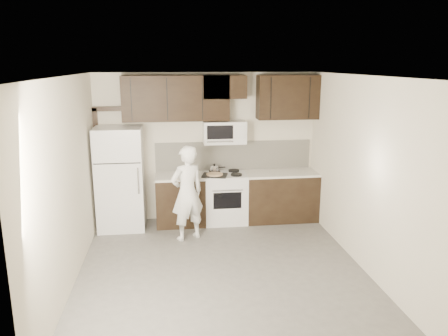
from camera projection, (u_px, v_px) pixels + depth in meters
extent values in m
plane|color=#585552|center=(222.00, 270.00, 6.18)|extent=(4.50, 4.50, 0.00)
plane|color=beige|center=(207.00, 147.00, 8.03)|extent=(4.00, 0.00, 4.00)
plane|color=white|center=(222.00, 76.00, 5.55)|extent=(4.50, 4.50, 0.00)
cube|color=black|center=(181.00, 201.00, 7.89)|extent=(0.87, 0.62, 0.87)
cube|color=black|center=(280.00, 197.00, 8.12)|extent=(1.32, 0.62, 0.87)
cube|color=white|center=(180.00, 176.00, 7.78)|extent=(0.87, 0.64, 0.04)
cube|color=white|center=(281.00, 173.00, 8.01)|extent=(1.32, 0.64, 0.04)
cube|color=silver|center=(225.00, 198.00, 7.99)|extent=(0.76, 0.62, 0.89)
cube|color=silver|center=(225.00, 174.00, 7.88)|extent=(0.76, 0.62, 0.02)
cube|color=black|center=(227.00, 201.00, 7.68)|extent=(0.50, 0.01, 0.30)
cylinder|color=silver|center=(228.00, 190.00, 7.60)|extent=(0.55, 0.02, 0.02)
cylinder|color=black|center=(216.00, 175.00, 7.71)|extent=(0.20, 0.20, 0.03)
cylinder|color=black|center=(236.00, 175.00, 7.75)|extent=(0.20, 0.20, 0.03)
cylinder|color=black|center=(214.00, 171.00, 8.00)|extent=(0.20, 0.20, 0.03)
cylinder|color=black|center=(234.00, 171.00, 8.04)|extent=(0.20, 0.20, 0.03)
cube|color=beige|center=(234.00, 155.00, 8.13)|extent=(2.90, 0.02, 0.54)
cube|color=black|center=(176.00, 98.00, 7.58)|extent=(1.85, 0.35, 0.78)
cube|color=black|center=(288.00, 97.00, 7.83)|extent=(1.10, 0.35, 0.78)
cube|color=black|center=(224.00, 87.00, 7.64)|extent=(0.76, 0.35, 0.40)
cube|color=silver|center=(224.00, 132.00, 7.82)|extent=(0.76, 0.38, 0.40)
cube|color=black|center=(220.00, 132.00, 7.61)|extent=(0.46, 0.01, 0.24)
cube|color=silver|center=(240.00, 132.00, 7.65)|extent=(0.18, 0.01, 0.24)
cylinder|color=silver|center=(220.00, 142.00, 7.62)|extent=(0.46, 0.02, 0.02)
cube|color=silver|center=(120.00, 178.00, 7.60)|extent=(0.80, 0.72, 1.80)
cube|color=black|center=(117.00, 164.00, 7.17)|extent=(0.77, 0.01, 0.02)
cylinder|color=silver|center=(138.00, 181.00, 7.26)|extent=(0.03, 0.03, 0.45)
cube|color=black|center=(98.00, 166.00, 7.82)|extent=(0.08, 0.08, 2.10)
cube|color=black|center=(107.00, 109.00, 7.61)|extent=(0.50, 0.08, 0.08)
cylinder|color=silver|center=(214.00, 169.00, 7.98)|extent=(0.17, 0.17, 0.13)
sphere|color=black|center=(214.00, 165.00, 7.97)|extent=(0.04, 0.04, 0.04)
cylinder|color=black|center=(221.00, 167.00, 8.01)|extent=(0.16, 0.04, 0.02)
cube|color=black|center=(215.00, 175.00, 7.72)|extent=(0.50, 0.42, 0.02)
cylinder|color=#D0B88B|center=(215.00, 174.00, 7.72)|extent=(0.35, 0.35, 0.02)
imported|color=silver|center=(187.00, 193.00, 7.12)|extent=(0.68, 0.59, 1.58)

